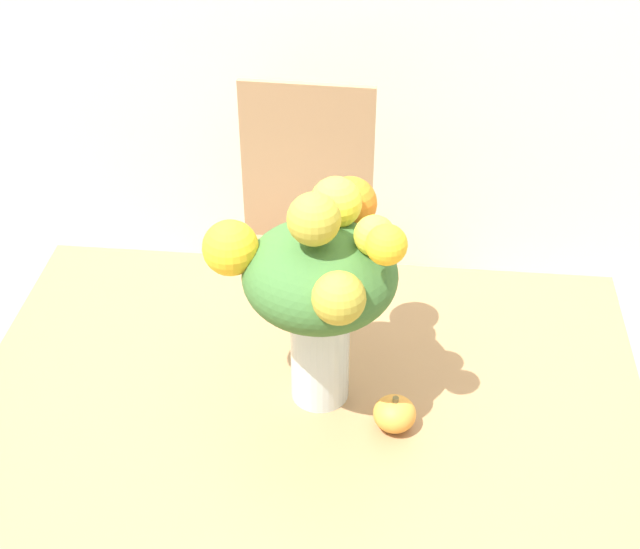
# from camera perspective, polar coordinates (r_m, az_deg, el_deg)

# --- Properties ---
(dining_table) EXTENTS (1.42, 1.06, 0.73)m
(dining_table) POSITION_cam_1_polar(r_m,az_deg,el_deg) (1.93, -0.96, -10.38)
(dining_table) COLOR #9E754C
(dining_table) RESTS_ON ground_plane
(flower_vase) EXTENTS (0.39, 0.38, 0.51)m
(flower_vase) POSITION_cam_1_polar(r_m,az_deg,el_deg) (1.71, 0.01, -0.43)
(flower_vase) COLOR silver
(flower_vase) RESTS_ON dining_table
(pumpkin) EXTENTS (0.09, 0.09, 0.08)m
(pumpkin) POSITION_cam_1_polar(r_m,az_deg,el_deg) (1.82, 4.80, -8.87)
(pumpkin) COLOR gold
(pumpkin) RESTS_ON dining_table
(dining_chair_near_window) EXTENTS (0.43, 0.43, 0.99)m
(dining_chair_near_window) POSITION_cam_1_polar(r_m,az_deg,el_deg) (2.70, -1.17, 1.70)
(dining_chair_near_window) COLOR #9E7A56
(dining_chair_near_window) RESTS_ON ground_plane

